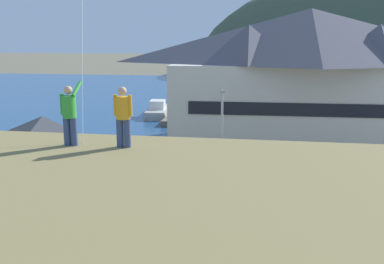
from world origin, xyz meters
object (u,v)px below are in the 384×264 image
parked_car_mid_row_near (37,209)px  storage_shed_near_lot (45,151)px  harbor_lodge (309,74)px  parked_car_mid_row_far (209,180)px  person_companion (123,115)px  parked_car_front_row_silver (323,185)px  moored_boat_wharfside (158,111)px  parking_light_pole (222,128)px  person_kite_flyer (69,113)px  parked_car_mid_row_center (297,237)px  wharf_dock (184,115)px  parked_car_lone_by_shed (211,214)px

parked_car_mid_row_near → storage_shed_near_lot: bearing=113.5°
harbor_lodge → parked_car_mid_row_far: harbor_lodge is taller
person_companion → parked_car_front_row_silver: bearing=63.0°
person_companion → moored_boat_wharfside: bearing=102.5°
harbor_lodge → moored_boat_wharfside: size_ratio=3.10×
storage_shed_near_lot → moored_boat_wharfside: size_ratio=0.73×
storage_shed_near_lot → parked_car_mid_row_near: (2.81, -6.48, -1.49)m
parked_car_mid_row_far → person_companion: bearing=-92.3°
storage_shed_near_lot → person_companion: bearing=-54.9°
parking_light_pole → person_kite_flyer: person_kite_flyer is taller
parked_car_mid_row_far → parked_car_mid_row_center: size_ratio=1.01×
parked_car_front_row_silver → parking_light_pole: size_ratio=0.67×
moored_boat_wharfside → parked_car_mid_row_far: (10.45, -29.36, 0.34)m
moored_boat_wharfside → parking_light_pole: size_ratio=1.34×
parking_light_pole → parked_car_mid_row_near: bearing=-131.8°
storage_shed_near_lot → person_kite_flyer: person_kite_flyer is taller
wharf_dock → parked_car_mid_row_far: parked_car_mid_row_far is taller
parked_car_mid_row_far → moored_boat_wharfside: bearing=109.6°
parked_car_front_row_silver → parked_car_lone_by_shed: (-6.35, -5.74, 0.00)m
parked_car_mid_row_center → person_kite_flyer: size_ratio=2.26×
moored_boat_wharfside → parked_car_lone_by_shed: 36.65m
storage_shed_near_lot → parked_car_lone_by_shed: bearing=-25.1°
parked_car_mid_row_far → parked_car_front_row_silver: same height
storage_shed_near_lot → person_kite_flyer: 18.37m
parked_car_lone_by_shed → person_companion: size_ratio=2.45×
parked_car_front_row_silver → parked_car_mid_row_near: (-15.55, -6.60, 0.00)m
person_companion → parked_car_lone_by_shed: bearing=81.5°
harbor_lodge → person_kite_flyer: harbor_lodge is taller
moored_boat_wharfside → parked_car_mid_row_center: moored_boat_wharfside is taller
parked_car_mid_row_far → parked_car_mid_row_center: same height
person_companion → parking_light_pole: bearing=86.6°
parked_car_mid_row_far → person_companion: (-0.61, -14.98, 6.75)m
parked_car_mid_row_center → parked_car_front_row_silver: bearing=74.8°
parked_car_mid_row_far → parked_car_mid_row_near: size_ratio=0.98×
parked_car_mid_row_far → parking_light_pole: size_ratio=0.67×
storage_shed_near_lot → parked_car_mid_row_near: bearing=-66.5°
parked_car_lone_by_shed → parked_car_mid_row_near: size_ratio=0.98×
wharf_dock → moored_boat_wharfside: (-3.68, 1.02, 0.37)m
harbor_lodge → parked_car_mid_row_near: bearing=-125.9°
parked_car_mid_row_near → person_kite_flyer: 12.60m
parked_car_mid_row_far → parking_light_pole: bearing=82.4°
parked_car_mid_row_far → parking_light_pole: (0.48, 3.54, 2.75)m
person_kite_flyer → parked_car_lone_by_shed: bearing=72.5°
storage_shed_near_lot → parked_car_mid_row_near: storage_shed_near_lot is taller
storage_shed_near_lot → wharf_dock: storage_shed_near_lot is taller
wharf_dock → parking_light_pole: (7.25, -24.79, 3.47)m
parked_car_front_row_silver → parked_car_mid_row_center: bearing=-105.2°
parked_car_mid_row_center → person_companion: size_ratio=2.42×
parked_car_front_row_silver → parking_light_pole: (-6.67, 3.33, 2.75)m
moored_boat_wharfside → parked_car_mid_row_near: 35.80m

